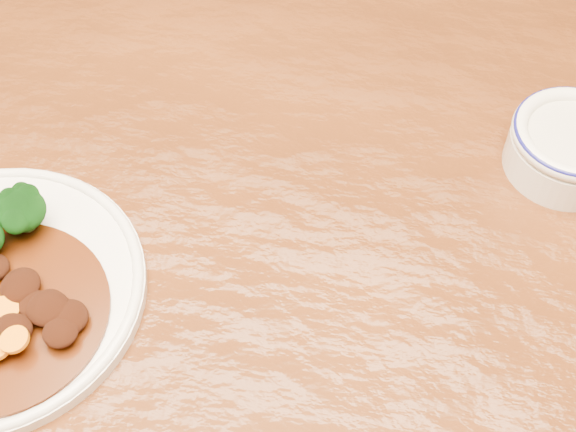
# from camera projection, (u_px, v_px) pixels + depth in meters

# --- Properties ---
(dining_table) EXTENTS (1.53, 0.95, 0.75)m
(dining_table) POSITION_uv_depth(u_px,v_px,m) (210.00, 342.00, 0.71)
(dining_table) COLOR #5B2C10
(dining_table) RESTS_ON ground
(mince_stew) EXTENTS (0.17, 0.17, 0.03)m
(mince_stew) POSITION_uv_depth(u_px,v_px,m) (0.00, 315.00, 0.61)
(mince_stew) COLOR #471B07
(mince_stew) RESTS_ON dinner_plate
(dip_bowl) EXTENTS (0.11, 0.11, 0.05)m
(dip_bowl) POSITION_uv_depth(u_px,v_px,m) (570.00, 145.00, 0.71)
(dip_bowl) COLOR silver
(dip_bowl) RESTS_ON dining_table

